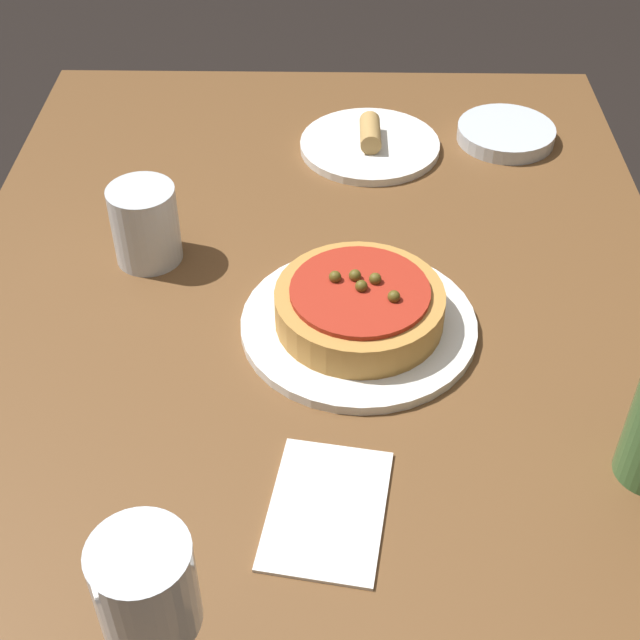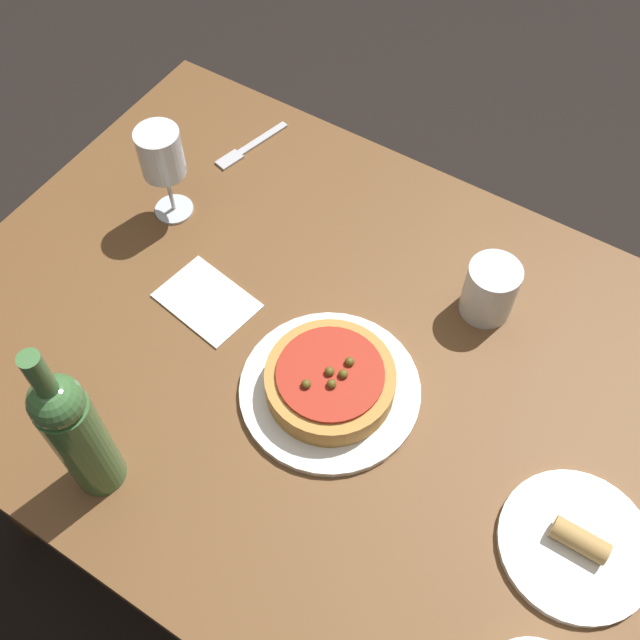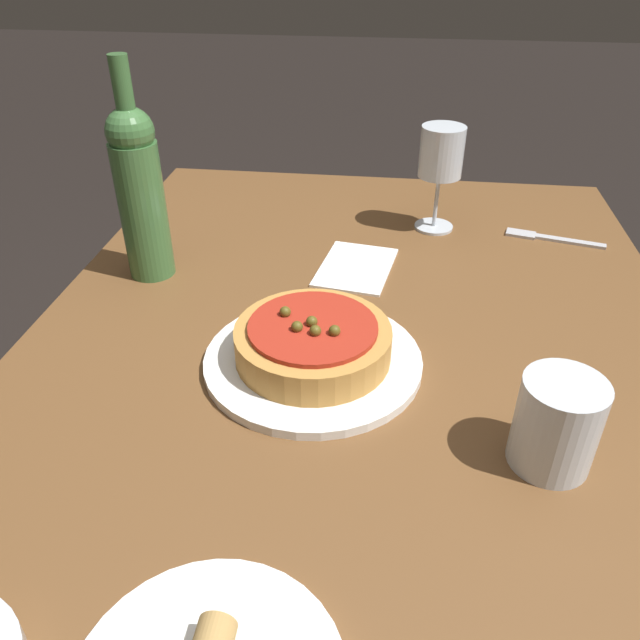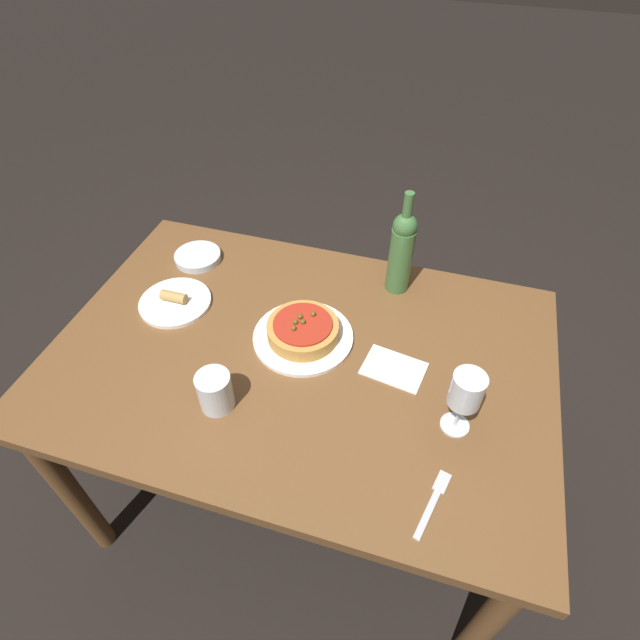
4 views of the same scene
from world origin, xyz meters
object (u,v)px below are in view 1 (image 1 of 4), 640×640
at_px(dining_table, 315,389).
at_px(pizza, 359,305).
at_px(dinner_plate, 359,325).
at_px(water_cup, 145,224).
at_px(side_bowl, 506,133).
at_px(side_plate, 370,144).
at_px(wine_glass, 147,592).

distance_m(dining_table, pizza, 0.14).
distance_m(dinner_plate, water_cup, 0.29).
distance_m(dining_table, dinner_plate, 0.11).
relative_size(dinner_plate, side_bowl, 1.86).
bearing_deg(water_cup, side_plate, 133.19).
height_order(pizza, wine_glass, wine_glass).
bearing_deg(wine_glass, dining_table, 165.30).
bearing_deg(side_bowl, wine_glass, -24.50).
bearing_deg(dinner_plate, side_plate, 176.73).
bearing_deg(side_plate, water_cup, -46.81).
bearing_deg(wine_glass, water_cup, -169.51).
bearing_deg(water_cup, pizza, 63.56).
bearing_deg(pizza, wine_glass, -20.69).
bearing_deg(side_plate, wine_glass, -12.53).
relative_size(dining_table, wine_glass, 7.24).
xyz_separation_m(wine_glass, side_bowl, (-0.84, 0.38, -0.12)).
height_order(dining_table, side_plate, side_plate).
xyz_separation_m(dining_table, side_plate, (-0.40, 0.07, 0.10)).
distance_m(wine_glass, side_bowl, 0.93).
bearing_deg(pizza, side_plate, 176.74).
distance_m(pizza, water_cup, 0.29).
relative_size(dinner_plate, side_plate, 1.31).
bearing_deg(water_cup, dinner_plate, 63.55).
relative_size(pizza, side_plate, 0.93).
relative_size(pizza, wine_glass, 1.06).
height_order(wine_glass, water_cup, wine_glass).
distance_m(dinner_plate, side_plate, 0.39).
bearing_deg(dinner_plate, water_cup, -116.45).
distance_m(wine_glass, water_cup, 0.56).
distance_m(dinner_plate, pizza, 0.03).
relative_size(water_cup, side_bowl, 0.69).
xyz_separation_m(side_bowl, side_plate, (0.03, -0.20, -0.00)).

